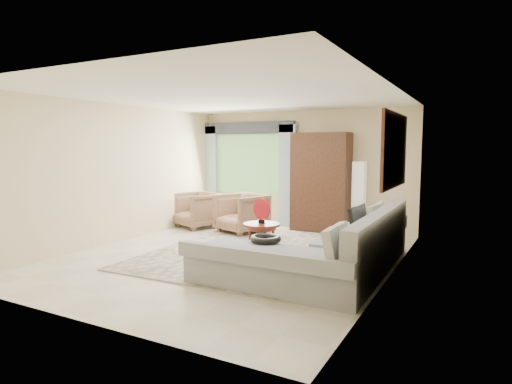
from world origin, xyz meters
The scene contains 17 objects.
ground centered at (0.00, 0.00, 0.00)m, with size 6.00×6.00×0.00m, color silver.
area_rug centered at (0.11, 0.42, 0.01)m, with size 3.00×4.00×0.02m, color beige.
sectional_sofa centered at (1.78, -0.18, 0.28)m, with size 2.30×3.46×0.90m.
tv_screen centered at (2.05, 0.12, 0.72)m, with size 0.06×0.74×0.48m, color black.
garden_hose centered at (1.00, -0.78, 0.55)m, with size 0.43×0.43×0.09m, color black.
coffee_table centered at (0.50, 0.07, 0.31)m, with size 0.59×0.59×0.59m.
red_disc centered at (0.50, 0.07, 0.82)m, with size 0.34×0.34×0.03m, color #B3111D.
armchair_left centered at (-2.03, 1.83, 0.40)m, with size 0.85×0.87×0.79m, color #865D49.
armchair_right centered at (-0.87, 1.80, 0.41)m, with size 0.88×0.91×0.83m, color #977252.
potted_plant centered at (-1.86, 2.28, 0.28)m, with size 0.50×0.43×0.56m, color #999999.
armoire centered at (0.55, 2.72, 1.05)m, with size 1.20×0.55×2.10m, color black.
floor_lamp centered at (1.35, 2.78, 0.75)m, with size 0.24×0.24×1.50m, color silver.
window centered at (-1.35, 2.97, 1.40)m, with size 1.80×0.04×1.40m, color #669E59.
curtain_left centered at (-2.40, 2.88, 1.15)m, with size 0.40×0.08×2.30m, color #9EB7CC.
curtain_right centered at (-0.30, 2.88, 1.15)m, with size 0.40×0.08×2.30m, color #9EB7CC.
valance centered at (-1.35, 2.90, 2.25)m, with size 2.40×0.12×0.26m, color #1E232D.
wall_mirror centered at (2.46, 0.35, 1.75)m, with size 0.05×1.70×1.05m.
Camera 1 is at (3.59, -5.91, 1.80)m, focal length 30.00 mm.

